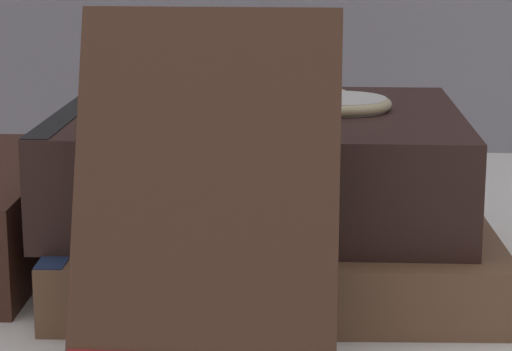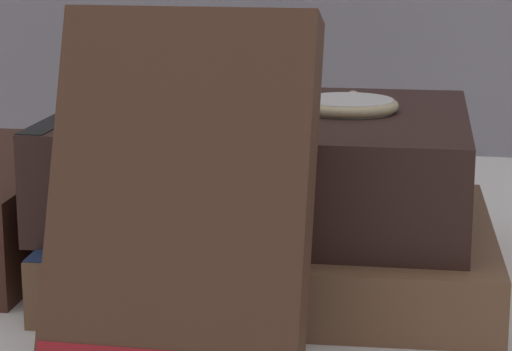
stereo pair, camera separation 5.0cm
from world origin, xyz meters
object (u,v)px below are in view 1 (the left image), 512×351
Objects in this scene: pocket_watch at (341,104)px; reading_glasses at (160,181)px; book_leaning_front at (208,210)px; book_flat_top at (249,161)px; book_flat_bottom at (266,248)px.

reading_glasses is (-0.12, 0.17, -0.08)m from pocket_watch.
book_leaning_front reaches higher than reading_glasses.
book_flat_top is at bearing -62.50° from reading_glasses.
book_flat_top is at bearing 124.55° from book_flat_bottom.
pocket_watch is at bearing 23.55° from book_flat_bottom.
book_flat_bottom is 0.04m from book_flat_top.
book_flat_bottom is 1.53× the size of book_leaning_front.
book_flat_bottom is at bearing -53.74° from book_flat_top.
pocket_watch is (0.04, 0.01, 0.03)m from book_flat_top.
book_flat_bottom is at bearing -152.82° from pocket_watch.
book_flat_top is 0.05m from pocket_watch.
book_flat_bottom is 1.80× the size of reading_glasses.
book_flat_bottom is 4.05× the size of pocket_watch.
pocket_watch reaches higher than book_flat_bottom.
book_flat_top is at bearing 88.46° from book_leaning_front.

